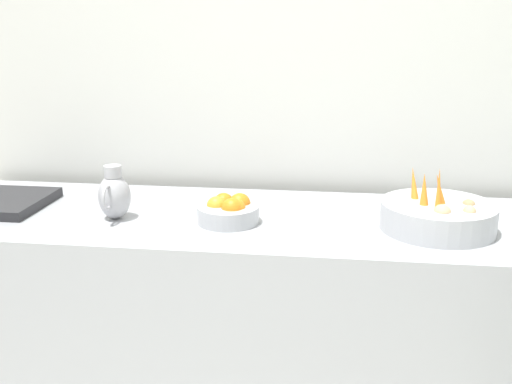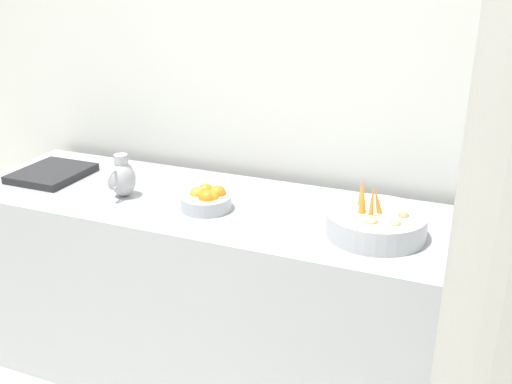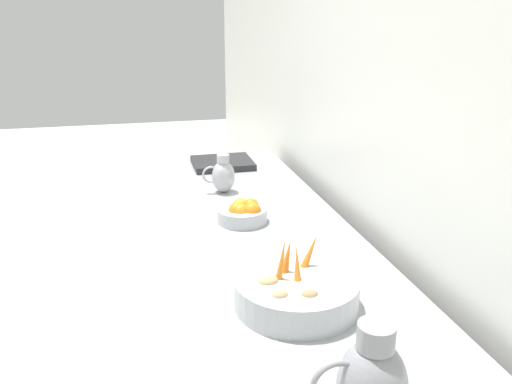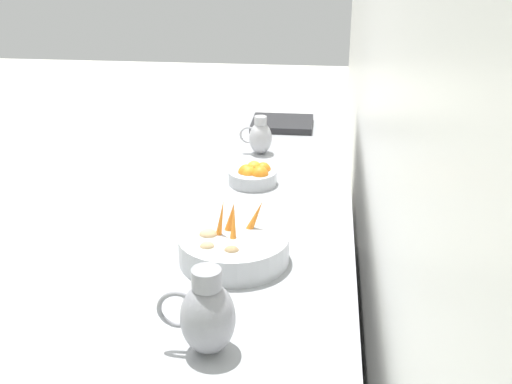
{
  "view_description": "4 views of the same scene",
  "coord_description": "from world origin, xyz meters",
  "px_view_note": "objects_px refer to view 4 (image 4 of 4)",
  "views": [
    {
      "loc": [
        0.47,
        0.04,
        1.57
      ],
      "look_at": [
        -1.32,
        -0.19,
        1.05
      ],
      "focal_mm": 40.53,
      "sensor_mm": 36.0,
      "label": 1
    },
    {
      "loc": [
        0.57,
        0.73,
        1.87
      ],
      "look_at": [
        -1.34,
        -0.05,
        1.05
      ],
      "focal_mm": 40.39,
      "sensor_mm": 36.0,
      "label": 2
    },
    {
      "loc": [
        -0.98,
        1.75,
        1.77
      ],
      "look_at": [
        -1.43,
        -0.16,
        1.1
      ],
      "focal_mm": 37.02,
      "sensor_mm": 36.0,
      "label": 3
    },
    {
      "loc": [
        -1.72,
        2.36,
        2.01
      ],
      "look_at": [
        -1.47,
        0.14,
        1.06
      ],
      "focal_mm": 45.7,
      "sensor_mm": 36.0,
      "label": 4
    }
  ],
  "objects_px": {
    "orange_bowl": "(253,175)",
    "metal_pitcher_short": "(260,137)",
    "metal_pitcher_tall": "(207,315)",
    "vegetable_colander": "(233,248)"
  },
  "relations": [
    {
      "from": "metal_pitcher_tall",
      "to": "vegetable_colander",
      "type": "bearing_deg",
      "value": -89.82
    },
    {
      "from": "orange_bowl",
      "to": "metal_pitcher_short",
      "type": "height_order",
      "value": "metal_pitcher_short"
    },
    {
      "from": "vegetable_colander",
      "to": "orange_bowl",
      "type": "height_order",
      "value": "vegetable_colander"
    },
    {
      "from": "metal_pitcher_tall",
      "to": "metal_pitcher_short",
      "type": "distance_m",
      "value": 1.62
    },
    {
      "from": "metal_pitcher_tall",
      "to": "metal_pitcher_short",
      "type": "bearing_deg",
      "value": -89.06
    },
    {
      "from": "metal_pitcher_tall",
      "to": "metal_pitcher_short",
      "type": "relative_size",
      "value": 1.32
    },
    {
      "from": "vegetable_colander",
      "to": "metal_pitcher_short",
      "type": "height_order",
      "value": "vegetable_colander"
    },
    {
      "from": "metal_pitcher_short",
      "to": "orange_bowl",
      "type": "bearing_deg",
      "value": 91.79
    },
    {
      "from": "orange_bowl",
      "to": "metal_pitcher_tall",
      "type": "height_order",
      "value": "metal_pitcher_tall"
    },
    {
      "from": "orange_bowl",
      "to": "metal_pitcher_short",
      "type": "xyz_separation_m",
      "value": [
        0.01,
        -0.41,
        0.05
      ]
    }
  ]
}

